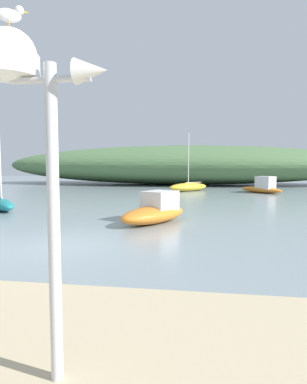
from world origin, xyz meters
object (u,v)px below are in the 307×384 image
motorboat_off_point (263,187)px  motorboat_by_sandbar (155,211)px  sailboat_west_reach (2,204)px  mast_structure (24,90)px  seagull_on_radar (10,14)px  sailboat_mid_channel (188,187)px

motorboat_off_point → motorboat_by_sandbar: 17.41m
sailboat_west_reach → mast_structure: bearing=-55.7°
motorboat_by_sandbar → sailboat_west_reach: size_ratio=0.97×
motorboat_off_point → sailboat_west_reach: (-15.42, -13.50, -0.16)m
motorboat_off_point → motorboat_by_sandbar: motorboat_off_point is taller
seagull_on_radar → sailboat_mid_channel: 27.55m
motorboat_off_point → seagull_on_radar: bearing=-104.5°
seagull_on_radar → motorboat_by_sandbar: size_ratio=0.07×
mast_structure → sailboat_mid_channel: sailboat_mid_channel is taller
motorboat_by_sandbar → sailboat_mid_channel: (0.55, 17.00, -0.09)m
mast_structure → motorboat_off_point: 27.27m
motorboat_off_point → sailboat_mid_channel: bearing=170.8°
mast_structure → sailboat_west_reach: bearing=124.3°
seagull_on_radar → sailboat_west_reach: sailboat_west_reach is taller
motorboat_off_point → sailboat_mid_channel: 6.46m
motorboat_off_point → motorboat_by_sandbar: size_ratio=1.03×
mast_structure → sailboat_west_reach: (-8.73, 12.81, -2.74)m
sailboat_mid_channel → motorboat_by_sandbar: bearing=-91.9°
seagull_on_radar → motorboat_off_point: bearing=75.5°
mast_structure → sailboat_west_reach: size_ratio=0.85×
mast_structure → motorboat_by_sandbar: size_ratio=0.88×
seagull_on_radar → sailboat_mid_channel: (0.44, 27.33, -3.39)m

